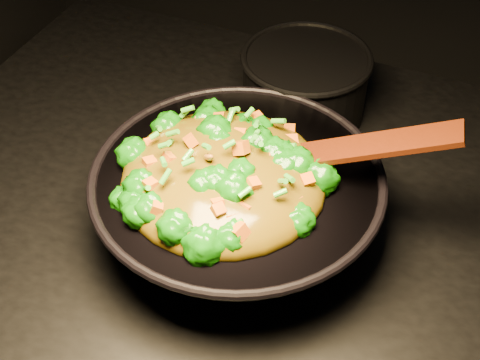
% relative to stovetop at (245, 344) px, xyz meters
% --- Properties ---
extents(stovetop, '(1.20, 0.90, 0.90)m').
position_rel_stovetop_xyz_m(stovetop, '(0.00, 0.00, 0.00)').
color(stovetop, black).
rests_on(stovetop, ground).
extents(wok, '(0.52, 0.52, 0.12)m').
position_rel_stovetop_xyz_m(wok, '(0.02, -0.08, 0.51)').
color(wok, black).
rests_on(wok, stovetop).
extents(stir_fry, '(0.33, 0.33, 0.10)m').
position_rel_stovetop_xyz_m(stir_fry, '(0.00, -0.10, 0.62)').
color(stir_fry, '#126507').
rests_on(stir_fry, wok).
extents(spatula, '(0.30, 0.10, 0.13)m').
position_rel_stovetop_xyz_m(spatula, '(0.15, -0.03, 0.62)').
color(spatula, '#350D04').
rests_on(spatula, wok).
extents(back_pot, '(0.27, 0.27, 0.13)m').
position_rel_stovetop_xyz_m(back_pot, '(0.01, 0.24, 0.51)').
color(back_pot, black).
rests_on(back_pot, stovetop).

